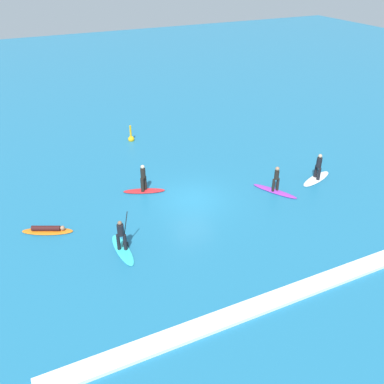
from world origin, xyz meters
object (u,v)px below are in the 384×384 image
(surfer_on_purple_board, at_px, (275,186))
(marker_buoy, at_px, (131,138))
(surfer_on_red_board, at_px, (144,185))
(surfer_on_orange_board, at_px, (48,230))
(surfer_on_white_board, at_px, (317,173))
(surfer_on_teal_board, at_px, (122,243))

(surfer_on_purple_board, bearing_deg, marker_buoy, 177.51)
(surfer_on_red_board, distance_m, surfer_on_purple_board, 8.28)
(surfer_on_orange_board, xyz_separation_m, surfer_on_red_board, (6.19, 1.86, 0.35))
(surfer_on_white_board, xyz_separation_m, marker_buoy, (-9.18, 11.42, -0.26))
(surfer_on_teal_board, height_order, surfer_on_red_board, surfer_on_teal_board)
(surfer_on_purple_board, xyz_separation_m, surfer_on_white_board, (3.47, 0.19, 0.05))
(surfer_on_orange_board, height_order, surfer_on_red_board, surfer_on_red_board)
(surfer_on_teal_board, height_order, marker_buoy, surfer_on_teal_board)
(surfer_on_teal_board, distance_m, marker_buoy, 14.03)
(marker_buoy, bearing_deg, surfer_on_white_board, -51.19)
(surfer_on_teal_board, height_order, surfer_on_orange_board, surfer_on_teal_board)
(surfer_on_orange_board, bearing_deg, surfer_on_red_board, 41.95)
(surfer_on_teal_board, height_order, surfer_on_white_board, surfer_on_teal_board)
(surfer_on_red_board, height_order, surfer_on_purple_board, surfer_on_red_board)
(surfer_on_purple_board, bearing_deg, surfer_on_orange_board, -125.78)
(surfer_on_purple_board, xyz_separation_m, marker_buoy, (-5.72, 11.61, -0.21))
(surfer_on_purple_board, height_order, marker_buoy, surfer_on_purple_board)
(surfer_on_red_board, distance_m, marker_buoy, 8.25)
(surfer_on_teal_board, bearing_deg, surfer_on_purple_board, -83.14)
(surfer_on_orange_board, distance_m, marker_buoy, 12.71)
(surfer_on_purple_board, distance_m, surfer_on_white_board, 3.47)
(surfer_on_orange_board, height_order, surfer_on_purple_board, surfer_on_purple_board)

